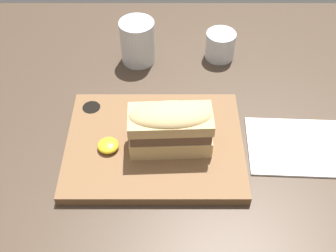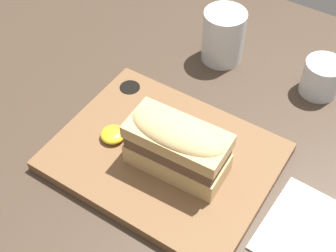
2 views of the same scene
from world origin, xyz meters
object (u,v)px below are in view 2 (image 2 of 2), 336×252
(sandwich, at_px, (177,144))
(wine_glass, at_px, (321,78))
(water_glass, at_px, (222,39))
(serving_board, at_px, (163,157))

(sandwich, relative_size, wine_glass, 2.22)
(water_glass, bearing_deg, wine_glass, 3.54)
(serving_board, bearing_deg, wine_glass, 62.50)
(serving_board, bearing_deg, sandwich, -14.07)
(water_glass, relative_size, wine_glass, 1.49)
(serving_board, xyz_separation_m, wine_glass, (0.14, 0.27, 0.02))
(serving_board, xyz_separation_m, water_glass, (-0.04, 0.26, 0.03))
(serving_board, bearing_deg, water_glass, 99.47)
(sandwich, distance_m, water_glass, 0.27)
(water_glass, height_order, wine_glass, water_glass)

